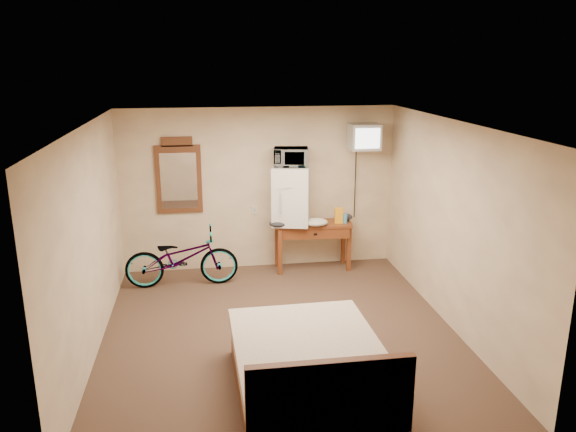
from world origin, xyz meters
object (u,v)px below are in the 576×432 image
object	(u,v)px
wall_mirror	(179,177)
bed	(310,370)
bicycle	(182,258)
mini_fridge	(291,195)
crt_television	(364,137)
blue_cup	(345,219)
microwave	(291,157)
desk	(313,232)

from	to	relation	value
wall_mirror	bed	bearing A→B (deg)	-70.28
bicycle	mini_fridge	bearing A→B (deg)	-77.41
crt_television	mini_fridge	bearing A→B (deg)	179.06
blue_cup	bed	bearing A→B (deg)	-109.43
microwave	bicycle	size ratio (longest dim) A/B	0.31
mini_fridge	bicycle	size ratio (longest dim) A/B	0.56
mini_fridge	microwave	size ratio (longest dim) A/B	1.79
bicycle	microwave	bearing A→B (deg)	-77.41
desk	bicycle	distance (m)	2.04
wall_mirror	bicycle	size ratio (longest dim) A/B	0.72
mini_fridge	bed	world-z (taller)	mini_fridge
desk	bicycle	bearing A→B (deg)	-169.96
mini_fridge	blue_cup	xyz separation A→B (m)	(0.83, -0.08, -0.38)
blue_cup	bed	world-z (taller)	bed
crt_television	wall_mirror	xyz separation A→B (m)	(-2.77, 0.25, -0.57)
mini_fridge	bed	bearing A→B (deg)	-95.89
desk	crt_television	bearing A→B (deg)	1.32
bed	desk	bearing A→B (deg)	78.38
desk	microwave	world-z (taller)	microwave
bicycle	crt_television	bearing A→B (deg)	-82.99
bed	blue_cup	bearing A→B (deg)	70.57
blue_cup	bed	size ratio (longest dim) A/B	0.07
mini_fridge	blue_cup	distance (m)	0.91
blue_cup	desk	bearing A→B (deg)	174.76
desk	wall_mirror	bearing A→B (deg)	172.39
desk	microwave	bearing A→B (deg)	174.02
blue_cup	crt_television	size ratio (longest dim) A/B	0.24
microwave	crt_television	size ratio (longest dim) A/B	0.88
desk	bed	world-z (taller)	bed
desk	microwave	xyz separation A→B (m)	(-0.34, 0.04, 1.17)
desk	bed	distance (m)	3.47
bed	wall_mirror	bearing A→B (deg)	109.72
microwave	blue_cup	bearing A→B (deg)	4.01
bed	microwave	bearing A→B (deg)	84.11
mini_fridge	bed	distance (m)	3.56
bicycle	wall_mirror	bearing A→B (deg)	0.12
desk	blue_cup	bearing A→B (deg)	-5.24
mini_fridge	bed	size ratio (longest dim) A/B	0.46
crt_television	bicycle	xyz separation A→B (m)	(-2.76, -0.37, -1.64)
microwave	bed	world-z (taller)	microwave
blue_cup	mini_fridge	bearing A→B (deg)	174.46
microwave	blue_cup	distance (m)	1.27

